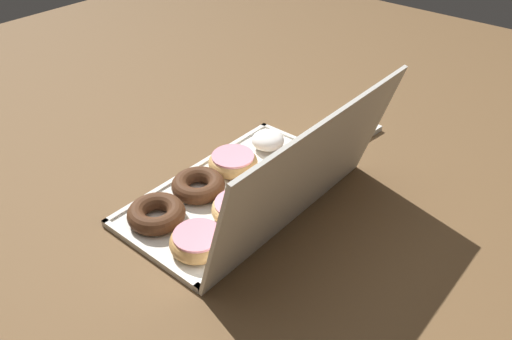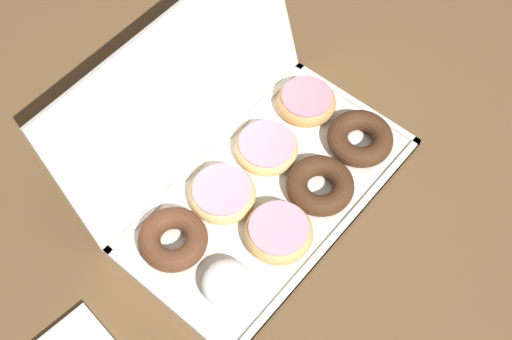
% 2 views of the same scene
% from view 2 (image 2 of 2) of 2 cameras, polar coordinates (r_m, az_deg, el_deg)
% --- Properties ---
extents(ground_plane, '(3.00, 3.00, 0.00)m').
position_cam_2_polar(ground_plane, '(1.20, 1.17, -2.25)').
color(ground_plane, brown).
extents(donut_box, '(0.53, 0.29, 0.01)m').
position_cam_2_polar(donut_box, '(1.20, 1.18, -2.13)').
color(donut_box, silver).
rests_on(donut_box, ground).
extents(box_lid_open, '(0.53, 0.09, 0.29)m').
position_cam_2_polar(box_lid_open, '(1.15, -5.99, 6.54)').
color(box_lid_open, silver).
rests_on(box_lid_open, ground).
extents(powdered_filled_donut_0, '(0.08, 0.08, 0.05)m').
position_cam_2_polar(powdered_filled_donut_0, '(1.10, -2.46, -9.52)').
color(powdered_filled_donut_0, white).
rests_on(powdered_filled_donut_0, donut_box).
extents(pink_frosted_donut_1, '(0.12, 0.12, 0.04)m').
position_cam_2_polar(pink_frosted_donut_1, '(1.14, 1.92, -5.25)').
color(pink_frosted_donut_1, tan).
rests_on(pink_frosted_donut_1, donut_box).
extents(chocolate_cake_ring_donut_2, '(0.12, 0.12, 0.04)m').
position_cam_2_polar(chocolate_cake_ring_donut_2, '(1.18, 5.43, -1.30)').
color(chocolate_cake_ring_donut_2, '#472816').
rests_on(chocolate_cake_ring_donut_2, donut_box).
extents(chocolate_cake_ring_donut_3, '(0.12, 0.12, 0.04)m').
position_cam_2_polar(chocolate_cake_ring_donut_3, '(1.25, 8.76, 2.64)').
color(chocolate_cake_ring_donut_3, '#472816').
rests_on(chocolate_cake_ring_donut_3, donut_box).
extents(chocolate_cake_ring_donut_4, '(0.12, 0.12, 0.04)m').
position_cam_2_polar(chocolate_cake_ring_donut_4, '(1.14, -7.01, -5.81)').
color(chocolate_cake_ring_donut_4, '#59331E').
rests_on(chocolate_cake_ring_donut_4, donut_box).
extents(pink_frosted_donut_5, '(0.12, 0.12, 0.04)m').
position_cam_2_polar(pink_frosted_donut_5, '(1.17, -2.85, -1.99)').
color(pink_frosted_donut_5, '#E5B770').
rests_on(pink_frosted_donut_5, donut_box).
extents(pink_frosted_donut_6, '(0.12, 0.12, 0.03)m').
position_cam_2_polar(pink_frosted_donut_6, '(1.22, 0.90, 1.90)').
color(pink_frosted_donut_6, '#E5B770').
rests_on(pink_frosted_donut_6, donut_box).
extents(pink_frosted_donut_7, '(0.11, 0.11, 0.04)m').
position_cam_2_polar(pink_frosted_donut_7, '(1.28, 4.27, 5.79)').
color(pink_frosted_donut_7, tan).
rests_on(pink_frosted_donut_7, donut_box).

